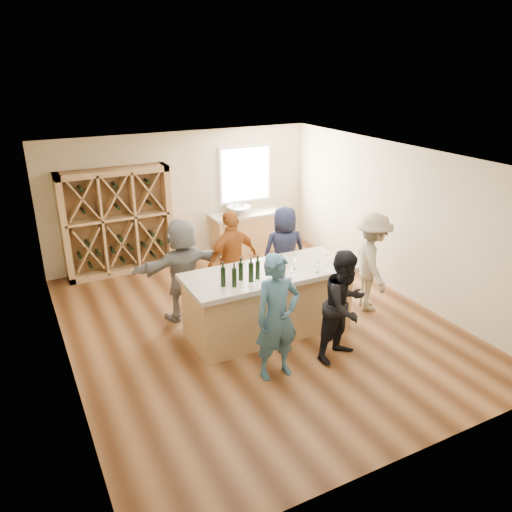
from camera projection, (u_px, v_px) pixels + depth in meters
name	position (u px, v px, depth m)	size (l,w,h in m)	color
floor	(256.00, 326.00, 8.52)	(6.00, 7.00, 0.10)	brown
ceiling	(256.00, 156.00, 7.45)	(6.00, 7.00, 0.10)	white
wall_back	(182.00, 196.00, 10.92)	(6.00, 0.10, 2.80)	beige
wall_front	(416.00, 356.00, 5.05)	(6.00, 0.10, 2.80)	beige
wall_left	(54.00, 283.00, 6.69)	(0.10, 7.00, 2.80)	beige
wall_right	(402.00, 220.00, 9.28)	(0.10, 7.00, 2.80)	beige
window_frame	(245.00, 174.00, 11.37)	(1.30, 0.06, 1.30)	white
window_pane	(246.00, 175.00, 11.34)	(1.18, 0.01, 1.18)	white
wine_rack	(118.00, 222.00, 10.17)	(2.20, 0.45, 2.20)	tan
back_counter_base	(247.00, 233.00, 11.59)	(1.60, 0.58, 0.86)	tan
back_counter_top	(247.00, 214.00, 11.42)	(1.70, 0.62, 0.06)	#B4A693
sink	(239.00, 210.00, 11.29)	(0.54, 0.54, 0.19)	silver
faucet	(235.00, 206.00, 11.42)	(0.02, 0.02, 0.30)	silver
tasting_counter_base	(268.00, 303.00, 8.10)	(2.60, 1.00, 1.00)	tan
tasting_counter_top	(269.00, 273.00, 7.91)	(2.72, 1.12, 0.08)	#B4A693
wine_bottle_a	(223.00, 277.00, 7.30)	(0.08, 0.08, 0.31)	black
wine_bottle_b	(234.00, 277.00, 7.29)	(0.07, 0.07, 0.29)	black
wine_bottle_c	(241.00, 271.00, 7.51)	(0.07, 0.07, 0.29)	black
wine_bottle_d	(251.00, 272.00, 7.44)	(0.08, 0.08, 0.32)	black
wine_bottle_e	(258.00, 270.00, 7.55)	(0.07, 0.07, 0.30)	black
wine_glass_a	(268.00, 279.00, 7.40)	(0.06, 0.06, 0.17)	white
wine_glass_b	(291.00, 273.00, 7.59)	(0.07, 0.07, 0.18)	white
wine_glass_c	(317.00, 266.00, 7.80)	(0.08, 0.08, 0.20)	white
wine_glass_d	(294.00, 264.00, 7.93)	(0.07, 0.07, 0.18)	white
wine_glass_e	(329.00, 260.00, 8.02)	(0.08, 0.08, 0.20)	white
tasting_menu_a	(257.00, 284.00, 7.42)	(0.19, 0.26, 0.00)	white
tasting_menu_b	(296.00, 277.00, 7.66)	(0.20, 0.27, 0.00)	white
tasting_menu_c	(331.00, 269.00, 7.94)	(0.22, 0.30, 0.00)	white
person_near_left	(277.00, 317.00, 6.81)	(0.67, 0.49, 1.83)	#335972
person_near_right	(345.00, 306.00, 7.27)	(0.83, 0.45, 1.70)	black
person_server	(372.00, 262.00, 8.73)	(1.14, 0.53, 1.77)	gray
person_far_mid	(232.00, 260.00, 8.78)	(1.06, 0.54, 1.81)	#994C19
person_far_right	(284.00, 251.00, 9.31)	(0.84, 0.55, 1.71)	#191E38
person_far_left	(183.00, 269.00, 8.43)	(1.65, 0.59, 1.78)	slate
wine_bottle_f	(281.00, 268.00, 7.61)	(0.07, 0.07, 0.30)	black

